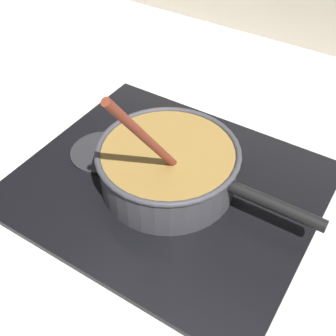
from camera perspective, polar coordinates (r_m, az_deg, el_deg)
ground at (r=0.85m, az=-9.42°, el=-5.15°), size 2.40×1.60×0.04m
hob_plate at (r=0.85m, az=-0.00°, el=-2.31°), size 0.56×0.48×0.01m
burner_ring at (r=0.84m, az=-0.00°, el=-1.83°), size 0.18×0.18×0.01m
spare_burner at (r=0.91m, az=-8.72°, el=2.07°), size 0.13×0.13×0.01m
cooking_pan at (r=0.81m, az=0.09°, el=0.23°), size 0.43×0.30×0.29m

